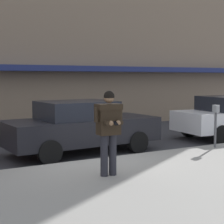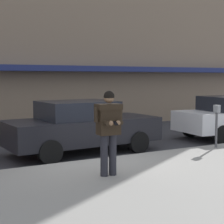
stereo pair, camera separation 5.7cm
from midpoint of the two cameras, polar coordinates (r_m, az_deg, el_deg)
name	(u,v)px [view 2 (the right image)]	position (r m, az deg, el deg)	size (l,w,h in m)	color
ground_plane	(85,163)	(9.84, -3.96, -7.78)	(80.00, 80.00, 0.00)	#333338
sidewalk	(187,182)	(8.02, 11.63, -10.39)	(32.00, 5.30, 0.14)	gray
curb_paint_line	(117,159)	(10.33, 0.98, -7.11)	(28.00, 0.12, 0.01)	silver
parked_sedan_mid	(82,126)	(11.00, -4.50, -2.21)	(4.58, 2.10, 1.54)	black
man_texting_on_phone	(109,124)	(7.86, -0.31, -1.81)	(0.65, 0.60, 1.81)	#23232B
parking_meter	(217,120)	(11.50, 15.79, -1.16)	(0.12, 0.18, 1.27)	#4C4C51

